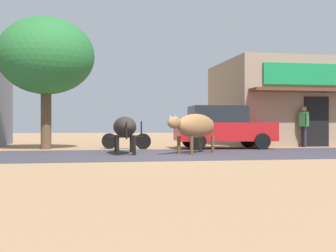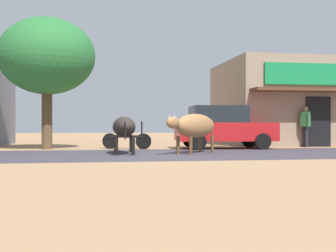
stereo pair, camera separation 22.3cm
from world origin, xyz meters
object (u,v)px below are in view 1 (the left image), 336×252
object	(u,v)px
cow_far_dark	(195,126)
cow_near_brown	(125,127)
pedestrian_by_shop	(304,123)
parked_hatchback_car	(222,127)
roadside_tree	(46,56)
parked_motorcycle	(127,137)

from	to	relation	value
cow_far_dark	cow_near_brown	bearing A→B (deg)	172.88
cow_far_dark	pedestrian_by_shop	xyz separation A→B (m)	(5.45, 3.33, 0.12)
parked_hatchback_car	cow_far_dark	distance (m)	3.26
roadside_tree	pedestrian_by_shop	distance (m)	10.67
roadside_tree	parked_motorcycle	size ratio (longest dim) A/B	2.75
parked_motorcycle	cow_far_dark	bearing A→B (deg)	-56.80
parked_hatchback_car	cow_near_brown	size ratio (longest dim) A/B	1.33
cow_far_dark	pedestrian_by_shop	distance (m)	6.39
roadside_tree	parked_motorcycle	bearing A→B (deg)	-9.51
parked_hatchback_car	roadside_tree	bearing A→B (deg)	174.01
parked_motorcycle	cow_near_brown	distance (m)	2.71
parked_hatchback_car	parked_motorcycle	distance (m)	3.70
cow_near_brown	pedestrian_by_shop	distance (m)	8.26
parked_motorcycle	cow_near_brown	world-z (taller)	cow_near_brown
parked_hatchback_car	parked_motorcycle	size ratio (longest dim) A/B	2.12
pedestrian_by_shop	parked_motorcycle	bearing A→B (deg)	-177.06
cow_near_brown	cow_far_dark	world-z (taller)	cow_far_dark
parked_motorcycle	cow_near_brown	size ratio (longest dim) A/B	0.63
roadside_tree	pedestrian_by_shop	size ratio (longest dim) A/B	2.93
roadside_tree	parked_hatchback_car	size ratio (longest dim) A/B	1.30
cow_near_brown	cow_far_dark	size ratio (longest dim) A/B	1.35
roadside_tree	cow_near_brown	bearing A→B (deg)	-49.68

